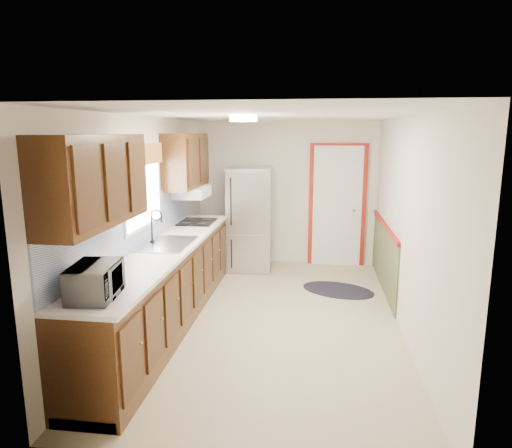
# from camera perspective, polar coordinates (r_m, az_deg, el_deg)

# --- Properties ---
(room_shell) EXTENTS (3.20, 5.20, 2.52)m
(room_shell) POSITION_cam_1_polar(r_m,az_deg,el_deg) (5.27, 2.04, 0.29)
(room_shell) COLOR tan
(room_shell) RESTS_ON ground
(kitchen_run) EXTENTS (0.63, 4.00, 2.20)m
(kitchen_run) POSITION_cam_1_polar(r_m,az_deg,el_deg) (5.35, -11.63, -4.08)
(kitchen_run) COLOR #371E0C
(kitchen_run) RESTS_ON ground
(back_wall_trim) EXTENTS (1.12, 2.30, 2.08)m
(back_wall_trim) POSITION_cam_1_polar(r_m,az_deg,el_deg) (7.50, 11.24, 1.00)
(back_wall_trim) COLOR maroon
(back_wall_trim) RESTS_ON ground
(ceiling_fixture) EXTENTS (0.30, 0.30, 0.06)m
(ceiling_fixture) POSITION_cam_1_polar(r_m,az_deg,el_deg) (5.02, -1.60, 13.04)
(ceiling_fixture) COLOR #FFD88C
(ceiling_fixture) RESTS_ON room_shell
(microwave) EXTENTS (0.34, 0.52, 0.33)m
(microwave) POSITION_cam_1_polar(r_m,az_deg,el_deg) (3.79, -19.52, -6.34)
(microwave) COLOR white
(microwave) RESTS_ON kitchen_run
(refrigerator) EXTENTS (0.74, 0.72, 1.67)m
(refrigerator) POSITION_cam_1_polar(r_m,az_deg,el_deg) (7.41, -0.85, 0.66)
(refrigerator) COLOR #B7B7BC
(refrigerator) RESTS_ON ground
(rug) EXTENTS (1.20, 1.00, 0.01)m
(rug) POSITION_cam_1_polar(r_m,az_deg,el_deg) (6.67, 10.20, -8.12)
(rug) COLOR black
(rug) RESTS_ON ground
(cooktop) EXTENTS (0.48, 0.58, 0.02)m
(cooktop) POSITION_cam_1_polar(r_m,az_deg,el_deg) (6.61, -7.36, 0.27)
(cooktop) COLOR black
(cooktop) RESTS_ON kitchen_run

